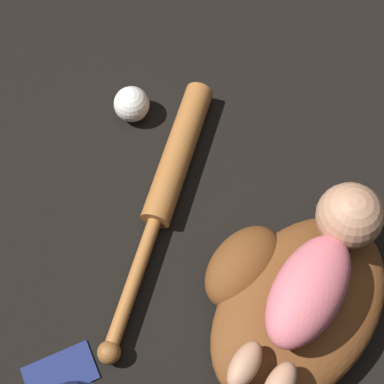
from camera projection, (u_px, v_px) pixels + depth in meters
name	position (u px, v px, depth m)	size (l,w,h in m)	color
ground_plane	(317.00, 291.00, 1.09)	(6.00, 6.00, 0.00)	black
baseball_glove	(290.00, 300.00, 1.04)	(0.40, 0.33, 0.09)	brown
baby_figure	(321.00, 268.00, 0.97)	(0.37, 0.20, 0.11)	#D16670
baseball_bat	(169.00, 179.00, 1.16)	(0.48, 0.33, 0.05)	#9E602D
baseball	(132.00, 104.00, 1.23)	(0.07, 0.07, 0.07)	white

